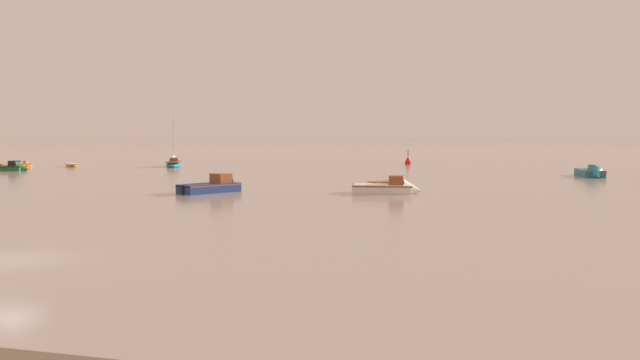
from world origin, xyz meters
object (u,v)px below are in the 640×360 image
object	(u,v)px
motorboat_moored_2	(19,166)
motorboat_moored_4	(13,169)
motorboat_moored_0	(218,188)
sailboat_moored_0	(174,164)
rowboat_moored_4	(387,184)
motorboat_moored_3	(393,189)
channel_buoy	(408,161)
motorboat_moored_8	(592,174)
rowboat_moored_2	(72,165)

from	to	relation	value
motorboat_moored_2	motorboat_moored_4	size ratio (longest dim) A/B	0.90
motorboat_moored_0	sailboat_moored_0	world-z (taller)	sailboat_moored_0
motorboat_moored_4	rowboat_moored_4	bearing A→B (deg)	-19.79
motorboat_moored_3	sailboat_moored_0	bearing A→B (deg)	132.47
channel_buoy	motorboat_moored_8	bearing A→B (deg)	-41.33
rowboat_moored_2	motorboat_moored_0	bearing A→B (deg)	-177.29
motorboat_moored_3	motorboat_moored_4	size ratio (longest dim) A/B	1.14
motorboat_moored_2	channel_buoy	xyz separation A→B (m)	(50.06, 23.41, 0.25)
motorboat_moored_8	rowboat_moored_4	world-z (taller)	motorboat_moored_8
sailboat_moored_0	motorboat_moored_8	world-z (taller)	sailboat_moored_0
motorboat_moored_0	motorboat_moored_2	size ratio (longest dim) A/B	1.35
motorboat_moored_0	motorboat_moored_8	bearing A→B (deg)	-18.72
motorboat_moored_3	rowboat_moored_4	size ratio (longest dim) A/B	1.47
motorboat_moored_3	motorboat_moored_8	xyz separation A→B (m)	(17.85, 25.55, -0.04)
motorboat_moored_0	motorboat_moored_3	distance (m)	14.96
motorboat_moored_0	motorboat_moored_3	xyz separation A→B (m)	(14.65, 3.00, -0.02)
motorboat_moored_3	channel_buoy	xyz separation A→B (m)	(-6.21, 46.71, 0.13)
motorboat_moored_4	rowboat_moored_4	world-z (taller)	motorboat_moored_4
rowboat_moored_2	rowboat_moored_4	distance (m)	53.21
motorboat_moored_2	sailboat_moored_0	bearing A→B (deg)	-40.37
rowboat_moored_2	channel_buoy	world-z (taller)	channel_buoy
rowboat_moored_2	rowboat_moored_4	bearing A→B (deg)	-159.80
motorboat_moored_2	motorboat_moored_0	bearing A→B (deg)	-95.22
motorboat_moored_3	motorboat_moored_8	world-z (taller)	motorboat_moored_3
motorboat_moored_8	motorboat_moored_4	bearing A→B (deg)	-92.46
motorboat_moored_2	rowboat_moored_2	size ratio (longest dim) A/B	1.25
motorboat_moored_3	motorboat_moored_8	size ratio (longest dim) A/B	0.92
sailboat_moored_0	motorboat_moored_3	bearing A→B (deg)	-152.67
rowboat_moored_2	channel_buoy	size ratio (longest dim) A/B	1.65
motorboat_moored_2	rowboat_moored_2	xyz separation A→B (m)	(5.24, 4.30, -0.04)
motorboat_moored_2	rowboat_moored_4	bearing A→B (deg)	-79.46
sailboat_moored_0	motorboat_moored_8	xyz separation A→B (m)	(54.76, -5.79, -0.03)
sailboat_moored_0	rowboat_moored_4	distance (m)	42.55
motorboat_moored_3	motorboat_moored_4	bearing A→B (deg)	154.75
motorboat_moored_8	channel_buoy	bearing A→B (deg)	-140.76
motorboat_moored_8	motorboat_moored_2	bearing A→B (deg)	-97.69
motorboat_moored_0	motorboat_moored_8	xyz separation A→B (m)	(32.50, 28.55, -0.06)
motorboat_moored_0	motorboat_moored_4	distance (m)	42.49
rowboat_moored_4	channel_buoy	size ratio (longest dim) A/B	1.78
motorboat_moored_2	rowboat_moored_4	world-z (taller)	motorboat_moored_2
sailboat_moored_0	rowboat_moored_4	world-z (taller)	sailboat_moored_0
motorboat_moored_4	rowboat_moored_2	distance (m)	10.67
motorboat_moored_8	motorboat_moored_0	bearing A→B (deg)	-58.13
channel_buoy	motorboat_moored_2	bearing A→B (deg)	-154.94
motorboat_moored_8	sailboat_moored_0	bearing A→B (deg)	-105.46
motorboat_moored_3	channel_buoy	bearing A→B (deg)	90.37
sailboat_moored_0	channel_buoy	world-z (taller)	sailboat_moored_0
motorboat_moored_0	sailboat_moored_0	xyz separation A→B (m)	(-22.26, 34.34, -0.03)
motorboat_moored_0	rowboat_moored_2	xyz separation A→B (m)	(-36.37, 30.60, -0.18)
motorboat_moored_2	motorboat_moored_3	bearing A→B (deg)	-85.42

